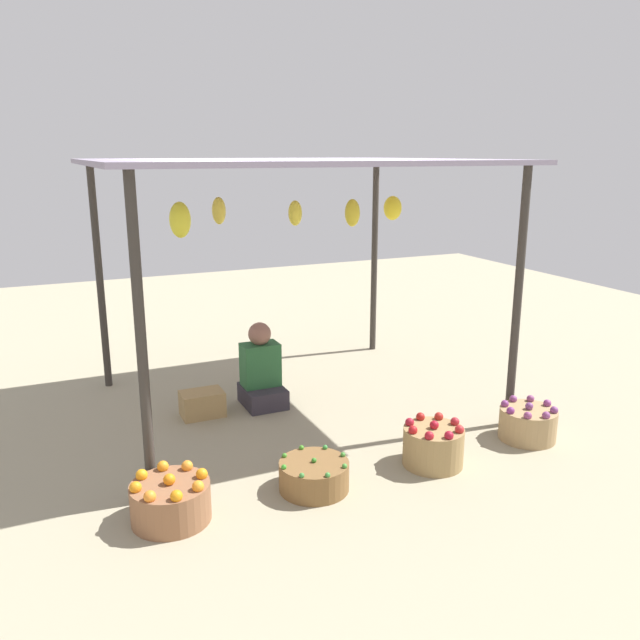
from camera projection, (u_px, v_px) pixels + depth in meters
name	position (u px, v px, depth m)	size (l,w,h in m)	color
ground_plane	(293.00, 403.00, 6.01)	(14.00, 14.00, 0.00)	tan
market_stall_structure	(290.00, 178.00, 5.49)	(3.33, 2.72, 2.22)	#38332D
vendor_person	(261.00, 374.00, 5.92)	(0.36, 0.44, 0.78)	#352F3A
basket_oranges	(171.00, 501.00, 4.07)	(0.51, 0.51, 0.32)	#8E5E3F
basket_green_chilies	(314.00, 475.00, 4.45)	(0.49, 0.49, 0.24)	brown
basket_red_apples	(433.00, 445.00, 4.79)	(0.45, 0.45, 0.35)	#9D7E4E
basket_purple_onions	(528.00, 423.00, 5.23)	(0.46, 0.46, 0.31)	#A58659
wooden_crate_near_vendor	(202.00, 404.00, 5.70)	(0.37, 0.26, 0.22)	#A88753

